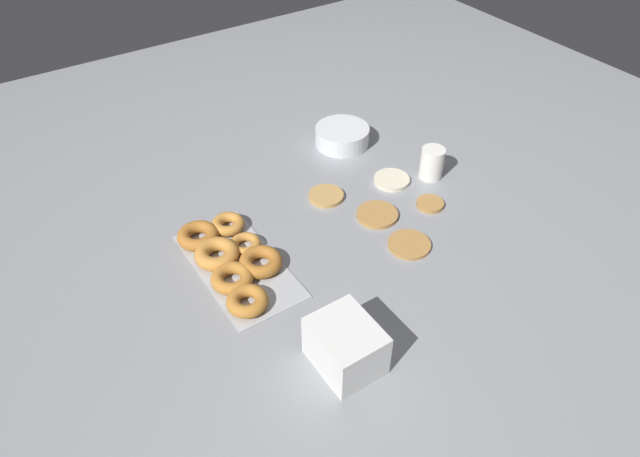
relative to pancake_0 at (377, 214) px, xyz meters
name	(u,v)px	position (x,y,z in m)	size (l,w,h in m)	color
ground_plane	(359,231)	(0.02, -0.08, -0.01)	(3.00, 3.00, 0.00)	gray
pancake_0	(377,214)	(0.00, 0.00, 0.00)	(0.12, 0.12, 0.01)	#B27F42
pancake_1	(392,180)	(-0.11, 0.14, 0.00)	(0.11, 0.11, 0.01)	beige
pancake_2	(409,244)	(0.15, 0.00, 0.00)	(0.12, 0.12, 0.01)	#B27F42
pancake_3	(430,204)	(0.05, 0.16, 0.00)	(0.08, 0.08, 0.01)	#B27F42
pancake_4	(326,196)	(-0.15, -0.07, 0.00)	(0.11, 0.11, 0.01)	tan
donut_tray	(231,259)	(-0.06, -0.44, 0.01)	(0.40, 0.21, 0.04)	#ADAFB5
batter_bowl	(342,136)	(-0.37, 0.14, 0.02)	(0.18, 0.18, 0.06)	white
container_stack	(346,346)	(0.36, -0.37, 0.05)	(0.15, 0.13, 0.11)	white
paper_cup	(432,163)	(-0.06, 0.26, 0.04)	(0.07, 0.07, 0.10)	white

